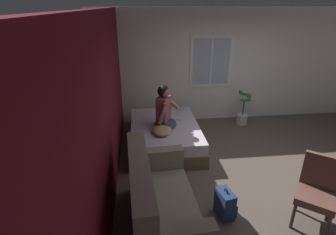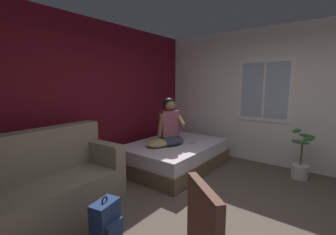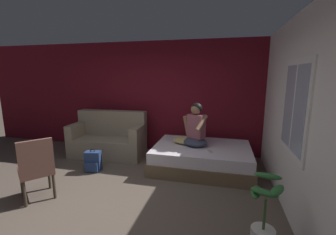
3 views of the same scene
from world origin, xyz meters
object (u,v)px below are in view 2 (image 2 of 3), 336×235
backpack (106,220)px  cell_phone (192,143)px  couch (49,183)px  throw_pillow (158,143)px  person_seated (170,126)px  bed (175,155)px  potted_plant (301,162)px

backpack → cell_phone: cell_phone is taller
couch → throw_pillow: (1.85, -0.21, 0.16)m
person_seated → bed: bearing=-6.7°
couch → cell_phone: size_ratio=12.12×
bed → cell_phone: bearing=-58.7°
bed → person_seated: size_ratio=2.25×
person_seated → throw_pillow: size_ratio=1.82×
backpack → throw_pillow: 1.89m
backpack → potted_plant: (2.96, -1.39, 0.11)m
cell_phone → potted_plant: potted_plant is taller
couch → potted_plant: size_ratio=2.05×
potted_plant → throw_pillow: bearing=120.6°
backpack → potted_plant: bearing=-25.1°
bed → potted_plant: (0.86, -2.03, 0.07)m
person_seated → potted_plant: (1.01, -2.04, -0.53)m
bed → throw_pillow: size_ratio=4.10×
bed → couch: size_ratio=1.13×
throw_pillow → potted_plant: 2.47m
bed → person_seated: bearing=173.3°
couch → backpack: couch is taller
person_seated → cell_phone: bearing=-43.9°
bed → backpack: bed is taller
potted_plant → backpack: bearing=154.9°
backpack → cell_phone: size_ratio=3.18×
couch → person_seated: (2.10, -0.28, 0.44)m
backpack → throw_pillow: throw_pillow is taller
potted_plant → couch: bearing=143.1°
bed → person_seated: 0.62m
backpack → cell_phone: 2.32m
couch → person_seated: bearing=-7.7°
throw_pillow → cell_phone: throw_pillow is taller
person_seated → cell_phone: 0.56m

